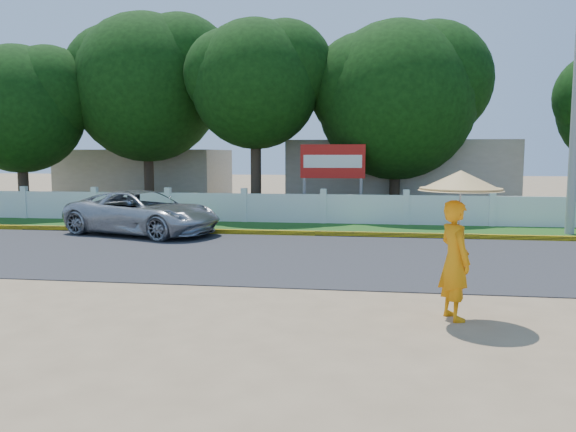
% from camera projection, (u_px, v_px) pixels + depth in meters
% --- Properties ---
extents(ground, '(120.00, 120.00, 0.00)m').
position_uv_depth(ground, '(272.00, 302.00, 9.81)').
color(ground, '#9E8460').
rests_on(ground, ground).
extents(road, '(60.00, 7.00, 0.02)m').
position_uv_depth(road, '(302.00, 256.00, 14.24)').
color(road, '#38383A').
rests_on(road, ground).
extents(grass_verge, '(60.00, 3.50, 0.03)m').
position_uv_depth(grass_verge, '(320.00, 229.00, 19.40)').
color(grass_verge, '#2D601E').
rests_on(grass_verge, ground).
extents(curb, '(40.00, 0.18, 0.16)m').
position_uv_depth(curb, '(315.00, 234.00, 17.72)').
color(curb, yellow).
rests_on(curb, ground).
extents(fence, '(40.00, 0.10, 1.10)m').
position_uv_depth(fence, '(323.00, 209.00, 20.77)').
color(fence, silver).
rests_on(fence, ground).
extents(building_near, '(10.00, 6.00, 3.20)m').
position_uv_depth(building_near, '(397.00, 175.00, 26.92)').
color(building_near, '#B7AD99').
rests_on(building_near, ground).
extents(building_far, '(8.00, 5.00, 2.80)m').
position_uv_depth(building_far, '(147.00, 176.00, 29.77)').
color(building_far, '#B7AD99').
rests_on(building_far, ground).
extents(vehicle, '(5.57, 3.78, 1.42)m').
position_uv_depth(vehicle, '(143.00, 213.00, 17.97)').
color(vehicle, '#A3A7AB').
rests_on(vehicle, ground).
extents(monk_with_parasol, '(1.28, 1.28, 2.33)m').
position_uv_depth(monk_with_parasol, '(458.00, 223.00, 8.66)').
color(monk_with_parasol, orange).
rests_on(monk_with_parasol, ground).
extents(billboard, '(2.50, 0.13, 2.95)m').
position_uv_depth(billboard, '(333.00, 165.00, 21.64)').
color(billboard, gray).
rests_on(billboard, ground).
extents(tree_row, '(33.77, 8.14, 9.06)m').
position_uv_depth(tree_row, '(342.00, 91.00, 23.34)').
color(tree_row, '#473828').
rests_on(tree_row, ground).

